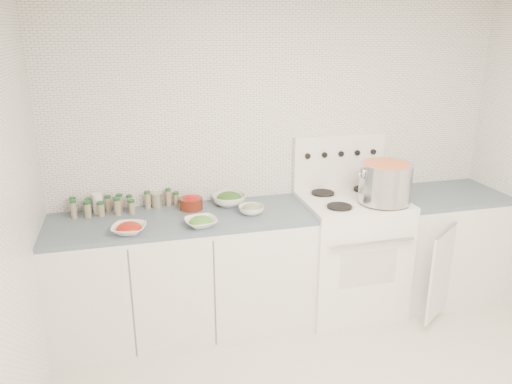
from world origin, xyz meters
name	(u,v)px	position (x,y,z in m)	size (l,w,h in m)	color
room_walls	(373,162)	(0.00, 0.00, 1.56)	(3.54, 3.04, 2.52)	white
counter_left	(184,275)	(-0.82, 1.19, 0.45)	(1.85, 0.62, 0.90)	white
stove	(349,250)	(0.48, 1.19, 0.50)	(0.76, 0.70, 1.36)	white
counter_right	(440,245)	(1.30, 1.19, 0.45)	(0.89, 0.86, 0.90)	white
stock_pot	(385,181)	(0.66, 1.02, 1.10)	(0.40, 0.38, 0.29)	silver
bowl_tomato	(129,228)	(-1.18, 1.00, 0.93)	(0.27, 0.27, 0.07)	white
bowl_snowpea	(201,222)	(-0.71, 1.00, 0.93)	(0.24, 0.24, 0.07)	white
bowl_broccoli	(229,199)	(-0.44, 1.36, 0.95)	(0.26, 0.26, 0.10)	white
bowl_zucchini	(251,209)	(-0.33, 1.14, 0.93)	(0.21, 0.21, 0.07)	white
bowl_pepper	(191,202)	(-0.73, 1.34, 0.95)	(0.17, 0.17, 0.11)	#5A1D0F
salt_canister	(98,203)	(-1.39, 1.42, 0.97)	(0.07, 0.07, 0.15)	white
tin_can	(157,200)	(-0.97, 1.45, 0.95)	(0.08, 0.08, 0.11)	#B6B09A
spice_cluster	(115,205)	(-1.27, 1.40, 0.96)	(0.78, 0.15, 0.14)	gray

